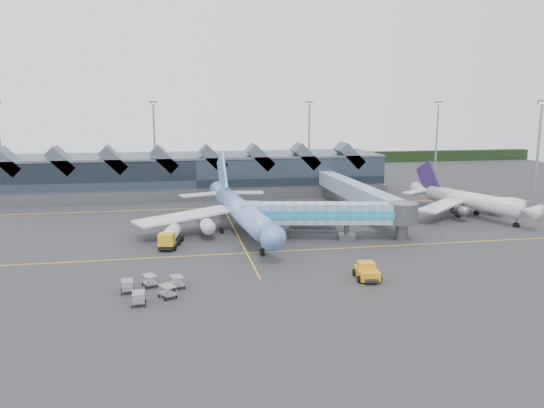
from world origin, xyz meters
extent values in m
plane|color=#272629|center=(0.00, 0.00, 0.00)|extent=(260.00, 260.00, 0.00)
cube|color=gold|center=(0.00, -8.00, 0.01)|extent=(120.00, 0.25, 0.01)
cube|color=gold|center=(0.00, 28.00, 0.01)|extent=(120.00, 0.25, 0.01)
cube|color=gold|center=(0.00, 10.00, 0.01)|extent=(0.25, 60.00, 0.01)
cube|color=black|center=(0.00, 110.00, 2.00)|extent=(260.00, 4.00, 4.00)
cube|color=black|center=(-5.00, 48.00, 4.50)|extent=(90.00, 20.00, 9.00)
cube|color=#44515B|center=(-5.00, 48.00, 9.20)|extent=(90.00, 20.00, 0.60)
cube|color=#56585D|center=(-5.00, 37.00, 1.30)|extent=(90.00, 2.50, 2.60)
cube|color=#44515B|center=(-45.00, 41.00, 9.30)|extent=(6.43, 6.00, 6.43)
cube|color=#44515B|center=(-34.00, 41.00, 9.30)|extent=(6.43, 6.00, 6.43)
cube|color=#44515B|center=(-23.00, 41.00, 9.30)|extent=(6.43, 6.00, 6.43)
cube|color=#44515B|center=(-12.00, 41.00, 9.30)|extent=(6.43, 6.00, 6.43)
cube|color=#44515B|center=(-1.00, 41.00, 9.30)|extent=(6.43, 6.00, 6.43)
cube|color=#44515B|center=(10.00, 41.00, 9.30)|extent=(6.43, 6.00, 6.43)
cube|color=#44515B|center=(21.00, 41.00, 9.30)|extent=(6.43, 6.00, 6.43)
cube|color=#44515B|center=(32.00, 41.00, 9.30)|extent=(6.43, 6.00, 6.43)
cylinder|color=gray|center=(-55.00, 70.00, 11.00)|extent=(0.56, 0.56, 22.00)
cylinder|color=gray|center=(-15.00, 72.00, 11.00)|extent=(0.56, 0.56, 22.00)
cube|color=#56585D|center=(-15.00, 72.00, 22.00)|extent=(2.40, 0.50, 0.90)
cylinder|color=gray|center=(30.00, 72.00, 11.00)|extent=(0.56, 0.56, 22.00)
cube|color=#56585D|center=(30.00, 72.00, 22.00)|extent=(2.40, 0.50, 0.90)
cylinder|color=gray|center=(70.00, 70.00, 11.00)|extent=(0.56, 0.56, 22.00)
cube|color=#56585D|center=(70.00, 70.00, 22.00)|extent=(2.40, 0.50, 0.90)
cylinder|color=gray|center=(75.00, 30.00, 11.00)|extent=(0.56, 0.56, 22.00)
cube|color=#56585D|center=(75.00, 30.00, 22.00)|extent=(2.40, 0.50, 0.90)
cylinder|color=#5F9BC1|center=(0.74, 4.21, 3.89)|extent=(6.25, 29.41, 3.60)
cone|color=#5F9BC1|center=(2.30, -12.82, 3.89)|extent=(4.05, 5.31, 3.60)
cube|color=black|center=(2.36, -13.45, 4.64)|extent=(1.39, 0.46, 0.48)
cone|color=#5F9BC1|center=(-0.90, 22.08, 4.16)|extent=(4.20, 6.98, 3.60)
cube|color=silver|center=(-8.55, 4.58, 3.26)|extent=(17.19, 11.45, 1.19)
cube|color=silver|center=(9.81, 6.26, 3.26)|extent=(17.17, 8.91, 1.19)
cylinder|color=silver|center=(-5.19, 1.57, 2.36)|extent=(2.68, 5.19, 2.23)
cylinder|color=silver|center=(7.05, 2.70, 2.36)|extent=(2.68, 5.19, 2.23)
cube|color=#5F9BC1|center=(-0.75, 20.42, 7.92)|extent=(1.27, 9.23, 9.93)
cube|color=silver|center=(-5.20, 20.43, 4.16)|extent=(8.05, 5.23, 0.24)
cube|color=silver|center=(3.64, 21.24, 4.16)|extent=(7.87, 4.03, 0.24)
cylinder|color=#56585D|center=(1.99, -9.50, 1.04)|extent=(0.27, 0.27, 2.09)
cylinder|color=#56585D|center=(-2.43, 5.18, 1.04)|extent=(0.27, 0.27, 2.09)
cylinder|color=#56585D|center=(3.67, 5.74, 1.04)|extent=(0.27, 0.27, 2.09)
cylinder|color=black|center=(1.99, -9.50, 0.38)|extent=(0.55, 1.37, 1.34)
cylinder|color=silver|center=(45.99, 9.31, 3.25)|extent=(9.36, 21.01, 3.01)
cone|color=silver|center=(49.79, -2.45, 3.25)|extent=(3.98, 4.37, 3.01)
cube|color=black|center=(49.93, -2.88, 3.89)|extent=(1.19, 0.67, 0.48)
cone|color=silver|center=(42.00, 21.64, 3.48)|extent=(4.35, 5.52, 3.01)
cube|color=silver|center=(38.98, 8.05, 2.72)|extent=(12.46, 10.53, 1.01)
cube|color=silver|center=(52.40, 12.40, 2.72)|extent=(12.55, 3.94, 1.01)
cylinder|color=#56585D|center=(41.98, 6.43, 1.97)|extent=(2.89, 4.02, 1.87)
cylinder|color=#56585D|center=(50.92, 9.32, 1.97)|extent=(2.89, 4.02, 1.87)
cube|color=#2E1B51|center=(42.37, 20.49, 6.27)|extent=(2.52, 6.58, 7.35)
cube|color=silver|center=(39.04, 19.73, 3.48)|extent=(5.99, 4.83, 0.25)
cube|color=silver|center=(45.51, 21.83, 3.48)|extent=(5.88, 2.50, 0.25)
cylinder|color=#56585D|center=(49.05, -0.16, 0.87)|extent=(0.28, 0.28, 1.75)
cylinder|color=#56585D|center=(43.27, 9.38, 0.87)|extent=(0.28, 0.28, 1.75)
cylinder|color=#56585D|center=(48.15, 10.96, 0.87)|extent=(0.28, 0.28, 1.75)
cylinder|color=black|center=(49.05, -0.16, 0.31)|extent=(0.77, 1.20, 1.12)
cube|color=#6E91B8|center=(13.49, -2.52, 4.34)|extent=(22.17, 7.25, 3.18)
cube|color=#288FCC|center=(13.18, -4.20, 4.34)|extent=(21.59, 4.14, 1.32)
cube|color=#6E91B8|center=(1.63, -0.32, 4.34)|extent=(3.45, 3.97, 3.29)
cylinder|color=#56585D|center=(16.73, -3.13, 2.17)|extent=(0.77, 0.77, 4.34)
cube|color=#56585D|center=(16.73, -3.13, 0.49)|extent=(2.99, 2.64, 0.99)
cylinder|color=black|center=(15.65, -2.93, 0.38)|extent=(0.61, 1.05, 0.99)
cylinder|color=black|center=(17.81, -3.33, 0.38)|extent=(0.61, 1.05, 0.99)
cylinder|color=#56585D|center=(25.35, -4.73, 4.34)|extent=(4.83, 4.83, 3.29)
cylinder|color=#56585D|center=(25.35, -4.73, 2.17)|extent=(1.97, 1.97, 4.34)
cube|color=black|center=(-10.75, -1.73, 0.68)|extent=(3.89, 8.49, 0.46)
cube|color=orange|center=(-11.41, -4.77, 1.64)|extent=(2.57, 2.43, 2.01)
cube|color=black|center=(-11.56, -5.48, 2.10)|extent=(1.99, 0.56, 0.91)
cylinder|color=silver|center=(-10.51, -0.66, 1.92)|extent=(3.18, 5.62, 2.10)
sphere|color=silver|center=(-9.95, 1.92, 1.92)|extent=(2.01, 2.01, 2.01)
sphere|color=silver|center=(-11.08, -3.25, 1.92)|extent=(2.01, 2.01, 2.01)
cylinder|color=black|center=(-12.45, -4.17, 0.46)|extent=(0.51, 0.96, 0.91)
cylinder|color=black|center=(-10.22, -4.65, 0.46)|extent=(0.51, 0.96, 0.91)
cylinder|color=black|center=(-11.76, -1.04, 0.46)|extent=(0.51, 0.96, 0.91)
cylinder|color=black|center=(-9.53, -1.53, 0.46)|extent=(0.51, 0.96, 0.91)
cylinder|color=black|center=(-11.28, 1.19, 0.46)|extent=(0.51, 0.96, 0.91)
cylinder|color=black|center=(-9.05, 0.70, 0.46)|extent=(0.51, 0.96, 0.91)
cube|color=orange|center=(12.95, -22.36, 0.78)|extent=(2.88, 4.24, 1.11)
cube|color=orange|center=(13.02, -21.70, 1.61)|extent=(2.19, 1.99, 0.78)
cube|color=black|center=(12.70, -24.45, 0.50)|extent=(1.64, 1.06, 0.33)
cylinder|color=black|center=(11.53, -23.53, 0.44)|extent=(0.43, 0.92, 0.89)
cylinder|color=black|center=(14.06, -23.83, 0.44)|extent=(0.43, 0.92, 0.89)
cylinder|color=black|center=(11.84, -20.89, 0.44)|extent=(0.43, 0.92, 0.89)
cylinder|color=black|center=(14.37, -21.18, 0.44)|extent=(0.43, 0.92, 0.89)
cube|color=gray|center=(-13.26, -20.29, 0.51)|extent=(1.92, 2.35, 0.14)
cube|color=gray|center=(-13.26, -20.29, 1.38)|extent=(1.92, 2.35, 0.07)
cylinder|color=black|center=(-12.87, -19.35, 0.17)|extent=(0.22, 0.35, 0.33)
cube|color=gray|center=(-10.12, -21.36, 0.51)|extent=(1.77, 2.29, 0.14)
cube|color=gray|center=(-10.12, -21.36, 1.38)|extent=(1.77, 2.29, 0.07)
cylinder|color=black|center=(-9.64, -20.47, 0.17)|extent=(0.19, 0.35, 0.33)
cube|color=gray|center=(-15.70, -21.89, 0.51)|extent=(1.50, 2.16, 0.14)
cube|color=gray|center=(-15.70, -21.89, 1.38)|extent=(1.50, 2.16, 0.07)
cylinder|color=black|center=(-15.09, -21.08, 0.17)|extent=(0.15, 0.34, 0.33)
cube|color=gray|center=(-11.19, -24.51, 0.51)|extent=(2.11, 2.40, 0.14)
cube|color=gray|center=(-11.19, -24.51, 1.38)|extent=(2.11, 2.40, 0.07)
cylinder|color=black|center=(-10.95, -23.53, 0.17)|extent=(0.26, 0.34, 0.33)
cube|color=gray|center=(-14.21, -26.12, 0.51)|extent=(1.34, 2.06, 0.14)
cube|color=gray|center=(-14.21, -26.12, 1.38)|extent=(1.34, 2.06, 0.07)
cylinder|color=black|center=(-13.54, -25.37, 0.17)|extent=(0.12, 0.33, 0.33)
camera|label=1|loc=(-10.13, -81.68, 20.94)|focal=35.00mm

